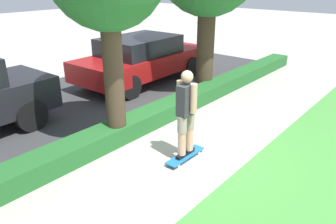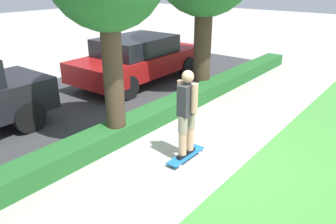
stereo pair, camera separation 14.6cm
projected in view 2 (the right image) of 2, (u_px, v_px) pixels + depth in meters
name	position (u px, v px, depth m)	size (l,w,h in m)	color
ground_plane	(195.00, 152.00, 6.64)	(60.00, 60.00, 0.00)	#ADA89E
street_asphalt	(70.00, 105.00, 9.06)	(16.20, 5.00, 0.01)	#38383A
hedge_row	(138.00, 123.00, 7.49)	(16.20, 0.60, 0.39)	#236028
skateboard	(186.00, 155.00, 6.36)	(0.95, 0.24, 0.09)	#1E6BAD
skater_person	(187.00, 112.00, 6.01)	(0.50, 0.43, 1.69)	black
parked_car_middle	(139.00, 58.00, 10.75)	(4.80, 2.09, 1.52)	maroon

